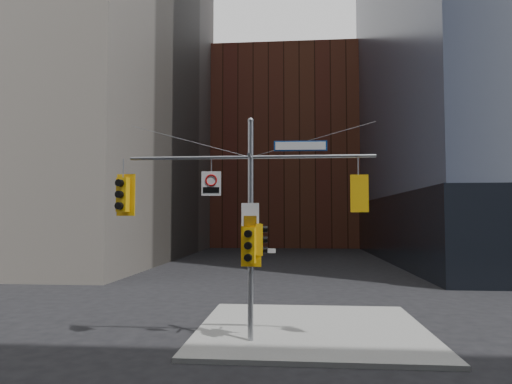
% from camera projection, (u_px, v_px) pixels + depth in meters
% --- Properties ---
extents(ground, '(160.00, 160.00, 0.00)m').
position_uv_depth(ground, '(243.00, 366.00, 12.45)').
color(ground, black).
rests_on(ground, ground).
extents(sidewalk_corner, '(8.00, 8.00, 0.15)m').
position_uv_depth(sidewalk_corner, '(312.00, 329.00, 16.27)').
color(sidewalk_corner, gray).
rests_on(sidewalk_corner, ground).
extents(brick_midrise, '(26.00, 20.00, 28.00)m').
position_uv_depth(brick_midrise, '(286.00, 154.00, 70.94)').
color(brick_midrise, brown).
rests_on(brick_midrise, ground).
extents(signal_assembly, '(8.00, 0.80, 7.30)m').
position_uv_depth(signal_assembly, '(251.00, 206.00, 14.68)').
color(signal_assembly, gray).
rests_on(signal_assembly, ground).
extents(traffic_light_west_arm, '(0.66, 0.59, 1.40)m').
position_uv_depth(traffic_light_west_arm, '(123.00, 195.00, 15.08)').
color(traffic_light_west_arm, '#F6B40C').
rests_on(traffic_light_west_arm, ground).
extents(traffic_light_east_arm, '(0.56, 0.45, 1.18)m').
position_uv_depth(traffic_light_east_arm, '(359.00, 194.00, 14.41)').
color(traffic_light_east_arm, '#F6B40C').
rests_on(traffic_light_east_arm, ground).
extents(traffic_light_pole_side, '(0.40, 0.34, 1.00)m').
position_uv_depth(traffic_light_pole_side, '(261.00, 240.00, 14.61)').
color(traffic_light_pole_side, '#F6B40C').
rests_on(traffic_light_pole_side, ground).
extents(traffic_light_pole_front, '(0.65, 0.56, 1.37)m').
position_uv_depth(traffic_light_pole_front, '(250.00, 245.00, 14.35)').
color(traffic_light_pole_front, '#F6B40C').
rests_on(traffic_light_pole_front, ground).
extents(street_sign_blade, '(1.72, 0.10, 0.33)m').
position_uv_depth(street_sign_blade, '(300.00, 146.00, 14.66)').
color(street_sign_blade, navy).
rests_on(street_sign_blade, ground).
extents(regulatory_sign_arm, '(0.64, 0.10, 0.79)m').
position_uv_depth(regulatory_sign_arm, '(211.00, 183.00, 14.82)').
color(regulatory_sign_arm, silver).
rests_on(regulatory_sign_arm, ground).
extents(regulatory_sign_pole, '(0.56, 0.04, 0.73)m').
position_uv_depth(regulatory_sign_pole, '(250.00, 215.00, 14.55)').
color(regulatory_sign_pole, silver).
rests_on(regulatory_sign_pole, ground).
extents(street_blade_ew, '(0.71, 0.08, 0.14)m').
position_uv_depth(street_blade_ew, '(265.00, 251.00, 14.57)').
color(street_blade_ew, silver).
rests_on(street_blade_ew, ground).
extents(street_blade_ns, '(0.10, 0.70, 0.14)m').
position_uv_depth(street_blade_ns, '(252.00, 254.00, 15.05)').
color(street_blade_ns, '#145926').
rests_on(street_blade_ns, ground).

